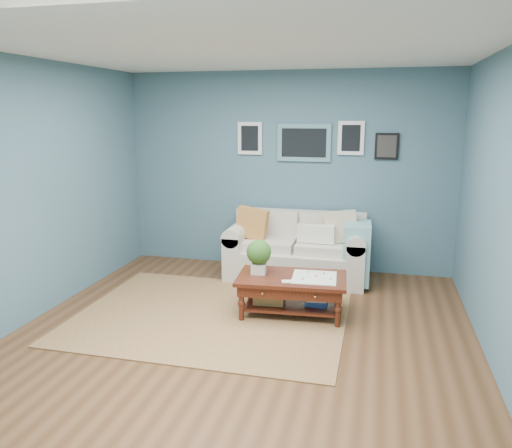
% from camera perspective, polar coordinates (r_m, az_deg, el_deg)
% --- Properties ---
extents(room_shell, '(5.00, 5.02, 2.70)m').
position_cam_1_polar(room_shell, '(4.55, -1.94, 2.66)').
color(room_shell, brown).
rests_on(room_shell, ground).
extents(area_rug, '(2.85, 2.28, 0.01)m').
position_cam_1_polar(area_rug, '(5.51, -5.04, -10.29)').
color(area_rug, brown).
rests_on(area_rug, ground).
extents(loveseat, '(1.85, 0.84, 0.95)m').
position_cam_1_polar(loveseat, '(6.58, 5.37, -2.94)').
color(loveseat, beige).
rests_on(loveseat, ground).
extents(coffee_table, '(1.20, 0.76, 0.81)m').
position_cam_1_polar(coffee_table, '(5.41, 3.45, -6.70)').
color(coffee_table, '#38120A').
rests_on(coffee_table, ground).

